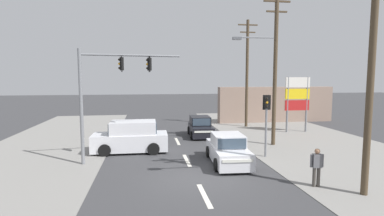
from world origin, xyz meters
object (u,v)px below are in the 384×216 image
Objects in this scene: sedan_kerbside_parked at (228,150)px; pedestrian_at_kerb at (317,165)px; utility_pole_background_right at (247,72)px; hatchback_oncoming_mid at (200,127)px; traffic_signal_mast at (107,85)px; suv_oncoming_near at (131,138)px; shopping_plaza_sign at (297,96)px; utility_pole_foreground_right at (369,48)px; pedestal_signal_right_kerb at (266,115)px; utility_pole_midground_right at (273,66)px.

pedestrian_at_kerb is (2.68, -3.95, 0.22)m from sedan_kerbside_parked.
utility_pole_background_right is 2.62× the size of hatchback_oncoming_mid.
sedan_kerbside_parked is (6.26, -1.08, -3.44)m from traffic_signal_mast.
sedan_kerbside_parked is 0.95× the size of suv_oncoming_near.
suv_oncoming_near is (-13.32, -4.76, -2.10)m from shopping_plaza_sign.
traffic_signal_mast is (-11.16, -10.22, -0.94)m from utility_pole_background_right.
utility_pole_foreground_right is at bearing -72.25° from hatchback_oncoming_mid.
sedan_kerbside_parked is at bearing -32.31° from suv_oncoming_near.
pedestal_signal_right_kerb is at bearing -128.43° from shopping_plaza_sign.
utility_pole_foreground_right is 13.96m from shopping_plaza_sign.
utility_pole_background_right reaches higher than traffic_signal_mast.
shopping_plaza_sign is 11.66m from sedan_kerbside_parked.
utility_pole_background_right is at bearing 42.49° from traffic_signal_mast.
shopping_plaza_sign reaches higher than suv_oncoming_near.
shopping_plaza_sign is 1.24× the size of hatchback_oncoming_mid.
traffic_signal_mast is 3.68× the size of pedestrian_at_kerb.
utility_pole_background_right is at bearing 83.74° from utility_pole_midground_right.
shopping_plaza_sign is at bearing -45.26° from utility_pole_background_right.
shopping_plaza_sign is at bearing 19.65° from suv_oncoming_near.
traffic_signal_mast is at bearing -165.51° from utility_pole_midground_right.
hatchback_oncoming_mid is (-2.58, 6.64, -1.71)m from pedestal_signal_right_kerb.
utility_pole_foreground_right is 13.18m from suv_oncoming_near.
utility_pole_foreground_right is 6.87m from pedestal_signal_right_kerb.
pedestal_signal_right_kerb is (-1.59, -2.85, -2.89)m from utility_pole_midground_right.
utility_pole_foreground_right is at bearing -40.61° from pedestrian_at_kerb.
pedestrian_at_kerb is at bearing -76.40° from hatchback_oncoming_mid.
utility_pole_background_right is 15.16m from traffic_signal_mast.
utility_pole_background_right is 15.97m from pedestrian_at_kerb.
utility_pole_foreground_right reaches higher than shopping_plaza_sign.
suv_oncoming_near is (-9.25, -0.47, -4.42)m from utility_pole_midground_right.
suv_oncoming_near is 6.63m from hatchback_oncoming_mid.
utility_pole_background_right reaches higher than hatchback_oncoming_mid.
utility_pole_background_right reaches higher than sedan_kerbside_parked.
sedan_kerbside_parked is at bearing 124.10° from pedestrian_at_kerb.
utility_pole_foreground_right is 1.75× the size of traffic_signal_mast.
utility_pole_foreground_right is at bearing -107.95° from shopping_plaza_sign.
utility_pole_midground_right is at bearing 42.63° from sedan_kerbside_parked.
sedan_kerbside_parked is at bearing -137.37° from utility_pole_midground_right.
shopping_plaza_sign is 2.82× the size of pedestrian_at_kerb.
hatchback_oncoming_mid is (5.08, 4.26, -0.18)m from suv_oncoming_near.
sedan_kerbside_parked is 4.78m from pedestrian_at_kerb.
utility_pole_foreground_right is 2.83× the size of hatchback_oncoming_mid.
suv_oncoming_near is 10.68m from pedestrian_at_kerb.
utility_pole_background_right is at bearing 86.54° from utility_pole_foreground_right.
utility_pole_midground_right is 7.60m from utility_pole_background_right.
hatchback_oncoming_mid is at bearing 46.38° from traffic_signal_mast.
utility_pole_foreground_right reaches higher than utility_pole_background_right.
pedestrian_at_kerb is at bearing -29.39° from traffic_signal_mast.
shopping_plaza_sign is 1.01× the size of suv_oncoming_near.
pedestrian_at_kerb is (-1.40, -7.70, -4.38)m from utility_pole_midground_right.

